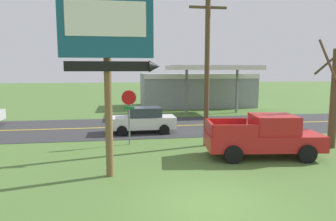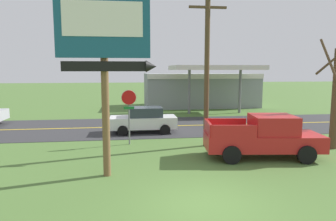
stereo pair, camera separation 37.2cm
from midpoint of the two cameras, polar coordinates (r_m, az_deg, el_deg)
ground_plane at (r=9.84m, az=6.40°, el=-16.63°), size 180.00×180.00×0.00m
road_asphalt at (r=22.16m, az=-2.48°, el=-2.92°), size 140.00×8.00×0.02m
road_centre_line at (r=22.15m, az=-2.48°, el=-2.89°), size 126.00×0.20×0.01m
motel_sign at (r=11.54m, az=-11.77°, el=11.45°), size 3.57×0.54×6.92m
stop_sign at (r=16.67m, az=-7.81°, el=0.57°), size 0.80×0.08×2.95m
utility_pole at (r=16.29m, az=6.55°, el=9.31°), size 2.15×0.26×8.43m
bare_tree at (r=17.88m, az=27.76°, el=2.50°), size 1.96×1.97×5.56m
gas_station at (r=34.37m, az=5.02°, el=4.02°), size 12.00×11.50×4.40m
pickup_red_parked_on_lawn at (r=14.97m, az=16.65°, el=-4.59°), size 5.40×2.73×1.96m
car_white_near_lane at (r=19.95m, az=-5.19°, el=-1.72°), size 4.20×2.00×1.64m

